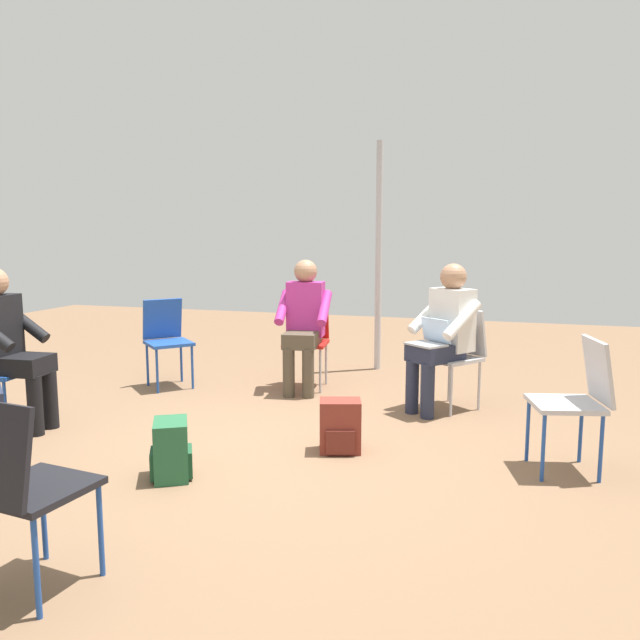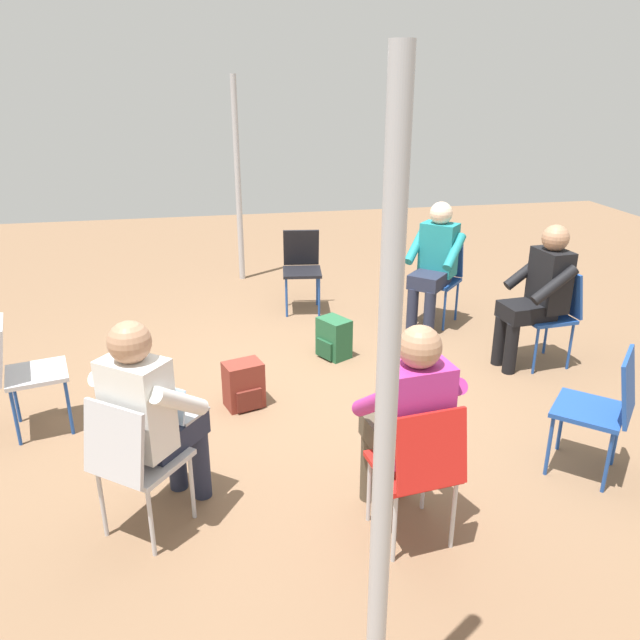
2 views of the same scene
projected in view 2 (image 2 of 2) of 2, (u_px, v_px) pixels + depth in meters
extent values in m
plane|color=brown|center=(314.00, 391.00, 5.02)|extent=(14.00, 14.00, 0.00)
cube|color=red|center=(412.00, 467.00, 3.30)|extent=(0.45, 0.45, 0.03)
cylinder|color=#B7B7BC|center=(369.00, 489.00, 3.49)|extent=(0.02, 0.02, 0.42)
cylinder|color=#B7B7BC|center=(424.00, 478.00, 3.58)|extent=(0.02, 0.02, 0.42)
cylinder|color=#B7B7BC|center=(394.00, 528.00, 3.18)|extent=(0.02, 0.02, 0.42)
cylinder|color=#B7B7BC|center=(453.00, 515.00, 3.28)|extent=(0.02, 0.02, 0.42)
cube|color=red|center=(432.00, 451.00, 3.06)|extent=(0.14, 0.39, 0.40)
cube|color=#1E4799|center=(436.00, 282.00, 6.27)|extent=(0.57, 0.57, 0.03)
cylinder|color=#1E4799|center=(444.00, 311.00, 6.14)|extent=(0.02, 0.02, 0.42)
cylinder|color=#1E4799|center=(413.00, 304.00, 6.30)|extent=(0.02, 0.02, 0.42)
cylinder|color=#1E4799|center=(457.00, 301.00, 6.40)|extent=(0.02, 0.02, 0.42)
cylinder|color=#1E4799|center=(426.00, 295.00, 6.57)|extent=(0.02, 0.02, 0.42)
cube|color=#1E4799|center=(445.00, 257.00, 6.34)|extent=(0.33, 0.34, 0.40)
cube|color=black|center=(302.00, 272.00, 6.58)|extent=(0.45, 0.45, 0.03)
cylinder|color=#1E4799|center=(319.00, 297.00, 6.51)|extent=(0.02, 0.02, 0.42)
cylinder|color=#1E4799|center=(287.00, 298.00, 6.49)|extent=(0.02, 0.02, 0.42)
cylinder|color=#1E4799|center=(317.00, 287.00, 6.83)|extent=(0.02, 0.02, 0.42)
cylinder|color=#1E4799|center=(286.00, 288.00, 6.81)|extent=(0.02, 0.02, 0.42)
cube|color=black|center=(301.00, 248.00, 6.67)|extent=(0.14, 0.39, 0.40)
cube|color=#B7B7BC|center=(144.00, 460.00, 3.35)|extent=(0.56, 0.56, 0.03)
cylinder|color=#B7B7BC|center=(145.00, 471.00, 3.65)|extent=(0.02, 0.02, 0.42)
cylinder|color=#B7B7BC|center=(192.00, 487.00, 3.51)|extent=(0.02, 0.02, 0.42)
cylinder|color=#B7B7BC|center=(102.00, 504.00, 3.37)|extent=(0.02, 0.02, 0.42)
cylinder|color=#B7B7BC|center=(151.00, 523.00, 3.22)|extent=(0.02, 0.02, 0.42)
cube|color=#B7B7BC|center=(113.00, 444.00, 3.12)|extent=(0.31, 0.36, 0.40)
cube|color=#1E4799|center=(544.00, 317.00, 5.35)|extent=(0.43, 0.43, 0.03)
cylinder|color=#1E4799|center=(536.00, 351.00, 5.23)|extent=(0.02, 0.02, 0.42)
cylinder|color=#1E4799|center=(513.00, 336.00, 5.54)|extent=(0.02, 0.02, 0.42)
cylinder|color=#1E4799|center=(570.00, 346.00, 5.32)|extent=(0.02, 0.02, 0.42)
cylinder|color=#1E4799|center=(546.00, 332.00, 5.63)|extent=(0.02, 0.02, 0.42)
cube|color=#1E4799|center=(567.00, 291.00, 5.32)|extent=(0.39, 0.13, 0.40)
cube|color=#1E4799|center=(589.00, 410.00, 3.86)|extent=(0.57, 0.57, 0.03)
cylinder|color=#1E4799|center=(549.00, 446.00, 3.89)|extent=(0.02, 0.02, 0.42)
cylinder|color=#1E4799|center=(561.00, 422.00, 4.16)|extent=(0.02, 0.02, 0.42)
cylinder|color=#1E4799|center=(608.00, 463.00, 3.73)|extent=(0.02, 0.02, 0.42)
cylinder|color=#1E4799|center=(616.00, 437.00, 3.99)|extent=(0.02, 0.02, 0.42)
cube|color=#1E4799|center=(628.00, 387.00, 3.69)|extent=(0.34, 0.33, 0.40)
cube|color=#B7B7BC|center=(37.00, 373.00, 4.34)|extent=(0.48, 0.48, 0.03)
cylinder|color=#1E4799|center=(66.00, 387.00, 4.63)|extent=(0.02, 0.02, 0.42)
cylinder|color=#1E4799|center=(69.00, 408.00, 4.34)|extent=(0.02, 0.02, 0.42)
cylinder|color=#1E4799|center=(15.00, 396.00, 4.50)|extent=(0.02, 0.02, 0.42)
cylinder|color=#1E4799|center=(16.00, 418.00, 4.21)|extent=(0.02, 0.02, 0.42)
cube|color=#B7B7BC|center=(1.00, 350.00, 4.19)|extent=(0.39, 0.18, 0.40)
cylinder|color=#23283D|center=(176.00, 456.00, 3.77)|extent=(0.11, 0.11, 0.45)
cylinder|color=#23283D|center=(201.00, 464.00, 3.69)|extent=(0.11, 0.11, 0.45)
cube|color=#23283D|center=(166.00, 432.00, 3.48)|extent=(0.52, 0.49, 0.14)
cube|color=silver|center=(137.00, 406.00, 3.23)|extent=(0.38, 0.40, 0.52)
sphere|color=#A87A5B|center=(129.00, 342.00, 3.10)|extent=(0.22, 0.22, 0.22)
cylinder|color=silver|center=(121.00, 385.00, 3.39)|extent=(0.37, 0.31, 0.31)
cylinder|color=silver|center=(180.00, 401.00, 3.22)|extent=(0.37, 0.31, 0.31)
cube|color=#9EA0A5|center=(177.00, 411.00, 3.55)|extent=(0.36, 0.37, 0.02)
cube|color=#B2D1F2|center=(163.00, 402.00, 3.42)|extent=(0.23, 0.27, 0.20)
cylinder|color=black|center=(511.00, 348.00, 5.25)|extent=(0.11, 0.11, 0.45)
cylinder|color=black|center=(499.00, 340.00, 5.41)|extent=(0.11, 0.11, 0.45)
cube|color=black|center=(526.00, 311.00, 5.27)|extent=(0.34, 0.44, 0.14)
cube|color=black|center=(550.00, 280.00, 5.23)|extent=(0.36, 0.25, 0.52)
sphere|color=#A87A5B|center=(556.00, 238.00, 5.10)|extent=(0.22, 0.22, 0.22)
cylinder|color=black|center=(554.00, 285.00, 5.01)|extent=(0.12, 0.40, 0.31)
cylinder|color=black|center=(526.00, 271.00, 5.37)|extent=(0.12, 0.40, 0.31)
cylinder|color=#23283D|center=(429.00, 313.00, 6.02)|extent=(0.11, 0.11, 0.45)
cylinder|color=#23283D|center=(412.00, 310.00, 6.11)|extent=(0.11, 0.11, 0.45)
cube|color=#23283D|center=(429.00, 279.00, 6.10)|extent=(0.51, 0.51, 0.14)
cube|color=teal|center=(439.00, 249.00, 6.15)|extent=(0.39, 0.40, 0.52)
sphere|color=beige|center=(441.00, 213.00, 6.02)|extent=(0.22, 0.22, 0.22)
cylinder|color=teal|center=(454.00, 252.00, 5.96)|extent=(0.35, 0.34, 0.31)
cylinder|color=teal|center=(416.00, 246.00, 6.16)|extent=(0.35, 0.34, 0.31)
cylinder|color=#4C4233|center=(370.00, 466.00, 3.67)|extent=(0.11, 0.11, 0.45)
cylinder|color=#4C4233|center=(398.00, 460.00, 3.72)|extent=(0.11, 0.11, 0.45)
cube|color=#4C4233|center=(398.00, 436.00, 3.44)|extent=(0.45, 0.35, 0.14)
cube|color=#B22D84|center=(416.00, 411.00, 3.18)|extent=(0.26, 0.36, 0.52)
sphere|color=#A87A5B|center=(420.00, 347.00, 3.05)|extent=(0.22, 0.22, 0.22)
cylinder|color=#B22D84|center=(372.00, 404.00, 3.20)|extent=(0.40, 0.14, 0.31)
cylinder|color=#B22D84|center=(442.00, 392.00, 3.32)|extent=(0.40, 0.14, 0.31)
cube|color=#235B38|center=(334.00, 338.00, 5.58)|extent=(0.34, 0.31, 0.36)
cube|color=#1C492C|center=(334.00, 346.00, 5.61)|extent=(0.29, 0.31, 0.16)
cube|color=maroon|center=(244.00, 385.00, 4.73)|extent=(0.27, 0.33, 0.36)
cube|color=maroon|center=(244.00, 394.00, 4.76)|extent=(0.30, 0.26, 0.16)
cylinder|color=#B2B2B7|center=(384.00, 459.00, 1.99)|extent=(0.07, 0.07, 2.45)
cylinder|color=#B2B2B7|center=(238.00, 182.00, 7.38)|extent=(0.07, 0.07, 2.39)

